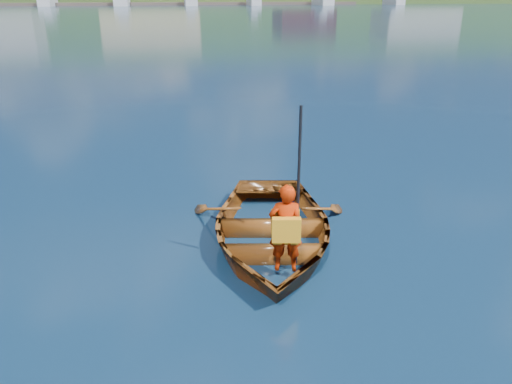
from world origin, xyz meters
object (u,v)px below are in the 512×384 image
object	(u,v)px
rowboat	(271,229)
marina_yachts	(144,0)
dock	(160,4)
child_paddler	(286,228)

from	to	relation	value
rowboat	marina_yachts	xyz separation A→B (m)	(-6.56, 143.21, 1.21)
dock	child_paddler	bearing A→B (deg)	-89.07
rowboat	child_paddler	distance (m)	1.02
dock	marina_yachts	xyz separation A→B (m)	(-4.15, -4.70, 1.02)
child_paddler	dock	size ratio (longest dim) A/B	0.01
child_paddler	dock	bearing A→B (deg)	90.93
rowboat	marina_yachts	size ratio (longest dim) A/B	0.03
child_paddler	dock	xyz separation A→B (m)	(-2.41, 148.82, -0.27)
marina_yachts	child_paddler	bearing A→B (deg)	-87.39
rowboat	child_paddler	world-z (taller)	child_paddler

